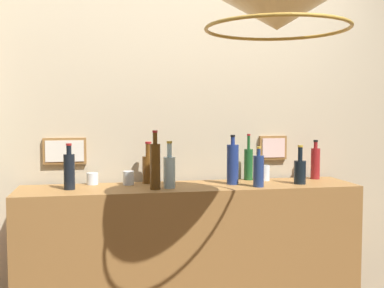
{
  "coord_description": "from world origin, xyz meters",
  "views": [
    {
      "loc": [
        -0.52,
        -1.92,
        1.55
      ],
      "look_at": [
        0.0,
        0.76,
        1.36
      ],
      "focal_mm": 44.55,
      "sensor_mm": 36.0,
      "label": 1
    }
  ],
  "objects_px": {
    "liquor_bottle_vermouth": "(169,171)",
    "pendant_lamp": "(277,10)",
    "liquor_bottle_brandy": "(148,168)",
    "liquor_bottle_mezcal": "(233,164)",
    "glass_tumbler_highball": "(128,178)",
    "liquor_bottle_rum": "(248,163)",
    "liquor_bottle_gin": "(69,170)",
    "liquor_bottle_sherry": "(259,171)",
    "liquor_bottle_port": "(300,170)",
    "glass_tumbler_shot": "(265,173)",
    "liquor_bottle_amaro": "(155,165)",
    "glass_tumbler_rocks": "(92,179)",
    "liquor_bottle_bourbon": "(315,163)"
  },
  "relations": [
    {
      "from": "liquor_bottle_port",
      "to": "liquor_bottle_mezcal",
      "type": "height_order",
      "value": "liquor_bottle_mezcal"
    },
    {
      "from": "liquor_bottle_rum",
      "to": "liquor_bottle_mezcal",
      "type": "height_order",
      "value": "liquor_bottle_mezcal"
    },
    {
      "from": "liquor_bottle_amaro",
      "to": "liquor_bottle_brandy",
      "type": "distance_m",
      "value": 0.24
    },
    {
      "from": "liquor_bottle_rum",
      "to": "pendant_lamp",
      "type": "relative_size",
      "value": 0.46
    },
    {
      "from": "liquor_bottle_sherry",
      "to": "liquor_bottle_bourbon",
      "type": "bearing_deg",
      "value": 26.86
    },
    {
      "from": "liquor_bottle_bourbon",
      "to": "glass_tumbler_highball",
      "type": "distance_m",
      "value": 1.2
    },
    {
      "from": "liquor_bottle_rum",
      "to": "glass_tumbler_shot",
      "type": "relative_size",
      "value": 3.03
    },
    {
      "from": "liquor_bottle_sherry",
      "to": "liquor_bottle_port",
      "type": "distance_m",
      "value": 0.29
    },
    {
      "from": "liquor_bottle_gin",
      "to": "liquor_bottle_sherry",
      "type": "xyz_separation_m",
      "value": [
        1.07,
        -0.11,
        -0.01
      ]
    },
    {
      "from": "liquor_bottle_port",
      "to": "liquor_bottle_vermouth",
      "type": "bearing_deg",
      "value": -179.91
    },
    {
      "from": "liquor_bottle_gin",
      "to": "liquor_bottle_mezcal",
      "type": "height_order",
      "value": "liquor_bottle_mezcal"
    },
    {
      "from": "liquor_bottle_port",
      "to": "pendant_lamp",
      "type": "relative_size",
      "value": 0.37
    },
    {
      "from": "liquor_bottle_mezcal",
      "to": "liquor_bottle_amaro",
      "type": "bearing_deg",
      "value": -167.96
    },
    {
      "from": "liquor_bottle_gin",
      "to": "liquor_bottle_bourbon",
      "type": "xyz_separation_m",
      "value": [
        1.54,
        0.12,
        -0.0
      ]
    },
    {
      "from": "liquor_bottle_amaro",
      "to": "liquor_bottle_brandy",
      "type": "height_order",
      "value": "liquor_bottle_amaro"
    },
    {
      "from": "liquor_bottle_brandy",
      "to": "liquor_bottle_vermouth",
      "type": "bearing_deg",
      "value": -63.83
    },
    {
      "from": "liquor_bottle_vermouth",
      "to": "pendant_lamp",
      "type": "height_order",
      "value": "pendant_lamp"
    },
    {
      "from": "liquor_bottle_gin",
      "to": "glass_tumbler_highball",
      "type": "xyz_separation_m",
      "value": [
        0.33,
        0.11,
        -0.07
      ]
    },
    {
      "from": "glass_tumbler_shot",
      "to": "liquor_bottle_vermouth",
      "type": "bearing_deg",
      "value": -164.66
    },
    {
      "from": "liquor_bottle_vermouth",
      "to": "liquor_bottle_mezcal",
      "type": "xyz_separation_m",
      "value": [
        0.39,
        0.07,
        0.02
      ]
    },
    {
      "from": "liquor_bottle_vermouth",
      "to": "liquor_bottle_amaro",
      "type": "bearing_deg",
      "value": -157.59
    },
    {
      "from": "liquor_bottle_gin",
      "to": "liquor_bottle_vermouth",
      "type": "bearing_deg",
      "value": -5.59
    },
    {
      "from": "liquor_bottle_rum",
      "to": "glass_tumbler_highball",
      "type": "bearing_deg",
      "value": -175.6
    },
    {
      "from": "liquor_bottle_port",
      "to": "liquor_bottle_mezcal",
      "type": "bearing_deg",
      "value": 170.76
    },
    {
      "from": "liquor_bottle_vermouth",
      "to": "liquor_bottle_mezcal",
      "type": "bearing_deg",
      "value": 9.64
    },
    {
      "from": "liquor_bottle_sherry",
      "to": "liquor_bottle_port",
      "type": "bearing_deg",
      "value": 11.49
    },
    {
      "from": "liquor_bottle_gin",
      "to": "glass_tumbler_highball",
      "type": "bearing_deg",
      "value": 18.21
    },
    {
      "from": "liquor_bottle_amaro",
      "to": "liquor_bottle_brandy",
      "type": "bearing_deg",
      "value": 93.42
    },
    {
      "from": "liquor_bottle_vermouth",
      "to": "liquor_bottle_brandy",
      "type": "height_order",
      "value": "liquor_bottle_vermouth"
    },
    {
      "from": "liquor_bottle_mezcal",
      "to": "pendant_lamp",
      "type": "distance_m",
      "value": 1.05
    },
    {
      "from": "liquor_bottle_rum",
      "to": "liquor_bottle_brandy",
      "type": "distance_m",
      "value": 0.64
    },
    {
      "from": "liquor_bottle_port",
      "to": "glass_tumbler_rocks",
      "type": "relative_size",
      "value": 3.34
    },
    {
      "from": "liquor_bottle_amaro",
      "to": "liquor_bottle_port",
      "type": "xyz_separation_m",
      "value": [
        0.88,
        0.04,
        -0.06
      ]
    },
    {
      "from": "liquor_bottle_port",
      "to": "pendant_lamp",
      "type": "distance_m",
      "value": 1.12
    },
    {
      "from": "liquor_bottle_brandy",
      "to": "liquor_bottle_mezcal",
      "type": "height_order",
      "value": "liquor_bottle_mezcal"
    },
    {
      "from": "liquor_bottle_brandy",
      "to": "pendant_lamp",
      "type": "distance_m",
      "value": 1.27
    },
    {
      "from": "liquor_bottle_amaro",
      "to": "glass_tumbler_highball",
      "type": "bearing_deg",
      "value": 124.57
    },
    {
      "from": "liquor_bottle_gin",
      "to": "glass_tumbler_highball",
      "type": "relative_size",
      "value": 3.17
    },
    {
      "from": "liquor_bottle_sherry",
      "to": "glass_tumbler_shot",
      "type": "bearing_deg",
      "value": 62.72
    },
    {
      "from": "glass_tumbler_highball",
      "to": "liquor_bottle_brandy",
      "type": "bearing_deg",
      "value": 17.2
    },
    {
      "from": "liquor_bottle_port",
      "to": "glass_tumbler_shot",
      "type": "relative_size",
      "value": 2.41
    },
    {
      "from": "glass_tumbler_rocks",
      "to": "glass_tumbler_shot",
      "type": "relative_size",
      "value": 0.72
    },
    {
      "from": "liquor_bottle_gin",
      "to": "pendant_lamp",
      "type": "distance_m",
      "value": 1.42
    },
    {
      "from": "liquor_bottle_mezcal",
      "to": "glass_tumbler_highball",
      "type": "relative_size",
      "value": 3.64
    },
    {
      "from": "liquor_bottle_bourbon",
      "to": "liquor_bottle_amaro",
      "type": "relative_size",
      "value": 0.76
    },
    {
      "from": "liquor_bottle_mezcal",
      "to": "glass_tumbler_shot",
      "type": "xyz_separation_m",
      "value": [
        0.24,
        0.11,
        -0.08
      ]
    },
    {
      "from": "glass_tumbler_highball",
      "to": "liquor_bottle_vermouth",
      "type": "bearing_deg",
      "value": -36.42
    },
    {
      "from": "liquor_bottle_bourbon",
      "to": "liquor_bottle_amaro",
      "type": "xyz_separation_m",
      "value": [
        -1.06,
        -0.21,
        0.03
      ]
    },
    {
      "from": "liquor_bottle_bourbon",
      "to": "glass_tumbler_shot",
      "type": "distance_m",
      "value": 0.35
    },
    {
      "from": "glass_tumbler_shot",
      "to": "glass_tumbler_rocks",
      "type": "bearing_deg",
      "value": 177.81
    }
  ]
}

